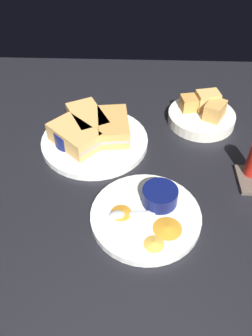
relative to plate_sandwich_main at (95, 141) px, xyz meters
The scene contains 12 objects.
ground_plane 10.89cm from the plate_sandwich_main, 42.59° to the left, with size 110.00×110.00×3.00cm, color black.
plate_sandwich_main is the anchor object (origin of this frame).
sandwich_half_near 6.13cm from the plate_sandwich_main, 115.16° to the left, with size 14.03×9.16×4.80cm.
sandwich_half_far 6.13cm from the plate_sandwich_main, 154.84° to the right, with size 15.04×12.70×4.80cm.
sandwich_half_extra 6.13cm from the plate_sandwich_main, 64.84° to the right, with size 14.40×14.71×4.80cm.
ramekin_dark_sauce 6.83cm from the plate_sandwich_main, 73.84° to the right, with size 7.88×7.88×3.88cm.
spoon_by_dark_ramekin 1.26cm from the plate_sandwich_main, 138.68° to the right, with size 4.82×9.76×0.80cm.
plate_chips_companion 27.47cm from the plate_sandwich_main, 28.58° to the left, with size 23.16×23.16×1.60cm, color white.
ramekin_light_gravy 26.28cm from the plate_sandwich_main, 37.83° to the left, with size 7.57×7.57×3.53cm.
spoon_by_gravy_ramekin 26.12cm from the plate_sandwich_main, 18.47° to the left, with size 2.75×9.96×0.80cm.
plantain_chip_scatter 31.02cm from the plate_sandwich_main, 27.16° to the left, with size 12.94×15.82×0.60cm.
bread_basket_rear 30.79cm from the plate_sandwich_main, 110.42° to the left, with size 18.37×18.37×8.07cm.
Camera 1 is at (62.03, 3.57, 58.57)cm, focal length 37.34 mm.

